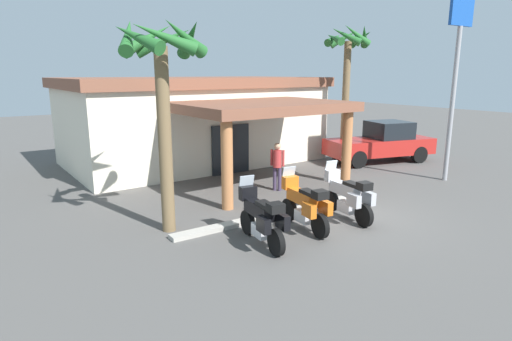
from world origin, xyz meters
The scene contains 11 objects.
ground_plane centered at (0.00, 0.00, 0.00)m, with size 80.00×80.00×0.00m, color #514F4C.
motel_building centered at (-0.06, 9.93, 2.05)m, with size 11.92×11.47×4.02m.
motorcycle_black centered at (-3.37, -0.31, 0.70)m, with size 0.79×2.21×1.61m.
motorcycle_orange centered at (-1.77, -0.09, 0.70)m, with size 0.79×2.21×1.61m.
motorcycle_silver centered at (-0.18, -0.15, 0.70)m, with size 0.80×2.21×1.61m.
pedestrian centered at (-0.01, 3.49, 1.03)m, with size 0.35×0.44×1.77m.
pickup_truck_red centered at (7.28, 4.80, 0.94)m, with size 5.51×3.14×1.95m.
palm_tree_roadside centered at (-4.92, 1.91, 4.26)m, with size 2.31×2.39×5.68m.
palm_tree_near_portico centered at (5.74, 5.79, 4.83)m, with size 2.24×2.25×6.40m.
roadside_sign centered at (6.54, 0.92, 4.69)m, with size 1.40×0.18×7.03m.
curb_strip centered at (-1.77, 1.20, 0.06)m, with size 6.79×0.36×0.12m, color #ADA89E.
Camera 1 is at (-9.13, -8.50, 4.22)m, focal length 29.78 mm.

